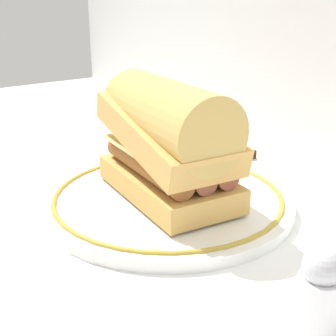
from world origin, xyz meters
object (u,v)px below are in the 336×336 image
object	(u,v)px
plate	(168,200)
butter_knife	(221,145)
salt_shaker	(319,293)
sausage_sandwich	(168,139)

from	to	relation	value
plate	butter_knife	bearing A→B (deg)	122.56
salt_shaker	sausage_sandwich	bearing A→B (deg)	169.85
sausage_sandwich	butter_knife	distance (m)	0.23
plate	sausage_sandwich	distance (m)	0.07
sausage_sandwich	butter_knife	xyz separation A→B (m)	(-0.12, 0.19, -0.07)
sausage_sandwich	butter_knife	world-z (taller)	sausage_sandwich
sausage_sandwich	salt_shaker	distance (m)	0.24
butter_knife	salt_shaker	bearing A→B (deg)	-33.26
plate	butter_knife	size ratio (longest dim) A/B	1.67
plate	salt_shaker	distance (m)	0.23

